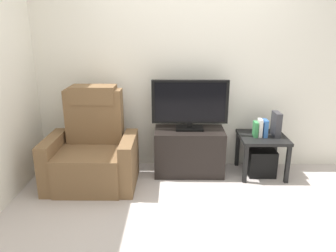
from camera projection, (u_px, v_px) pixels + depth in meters
ground_plane at (192, 209)px, 3.18m from camera, size 6.40×6.40×0.00m
wall_back at (189, 63)px, 3.87m from camera, size 6.40×0.06×2.60m
tv_stand at (189, 151)px, 3.90m from camera, size 0.82×0.45×0.55m
television at (190, 104)px, 3.75m from camera, size 0.89×0.20×0.59m
recliner_armchair at (92, 151)px, 3.63m from camera, size 0.98×0.78×1.08m
side_table at (262, 142)px, 3.83m from camera, size 0.54×0.54×0.48m
subwoofer_box at (261, 161)px, 3.90m from camera, size 0.32×0.32×0.32m
book_leftmost at (255, 129)px, 3.76m from camera, size 0.04×0.12×0.18m
book_middle at (260, 128)px, 3.75m from camera, size 0.04×0.11×0.21m
book_rightmost at (265, 128)px, 3.75m from camera, size 0.05×0.12×0.20m
game_console at (276, 124)px, 3.77m from camera, size 0.07×0.20×0.29m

